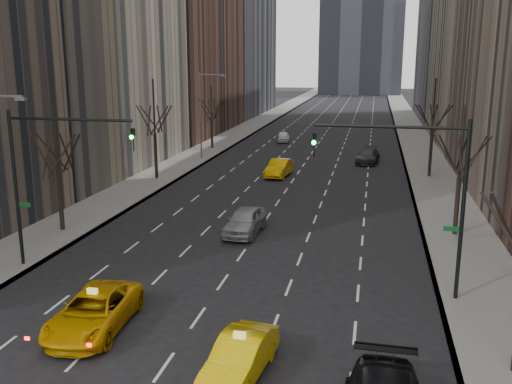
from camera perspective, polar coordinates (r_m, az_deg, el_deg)
The scene contains 16 objects.
sidewalk_left at distance 85.93m, azimuth -1.23°, elevation 6.19°, with size 4.50×320.00×0.15m, color slate.
sidewalk_right at distance 83.95m, azimuth 15.38°, elevation 5.56°, with size 4.50×320.00×0.15m, color slate.
tree_lw_b at distance 37.03m, azimuth -19.17°, elevation 1.75°, with size 3.36×3.50×7.82m.
tree_lw_c at distance 51.17m, azimuth -10.07°, elevation 5.65°, with size 3.36×3.50×8.74m.
tree_lw_d at distance 68.16m, azimuth -4.45°, elevation 7.26°, with size 3.36×3.50×7.36m.
tree_rw_b at distance 36.15m, azimuth 19.66°, elevation 1.45°, with size 3.36×3.50×7.82m.
tree_rw_c at distance 53.76m, azimuth 17.19°, elevation 5.62°, with size 3.36×3.50×8.74m.
traffic_mast_left at distance 30.20m, azimuth -20.45°, elevation 2.61°, with size 6.69×0.39×8.00m.
traffic_mast_right at distance 25.73m, azimuth 16.47°, elevation 1.17°, with size 6.69×0.39×8.00m.
streetlight_far at distance 60.95m, azimuth -5.26°, elevation 8.48°, with size 2.83×0.22×9.00m.
taxi_suv at distance 24.13m, azimuth -15.89°, elevation -11.42°, with size 2.54×5.50×1.53m, color #D89A04.
taxi_sedan at distance 20.16m, azimuth -1.64°, elevation -16.20°, with size 1.52×4.36×1.44m, color #DEB804.
silver_sedan_ahead at distance 35.31m, azimuth -1.11°, elevation -2.91°, with size 1.90×4.73×1.61m, color #929599.
far_taxi at distance 52.47m, azimuth 2.35°, elevation 2.42°, with size 1.65×4.73×1.56m, color #FFB805.
far_suv_grey at distance 60.27m, azimuth 11.12°, elevation 3.56°, with size 2.08×5.11×1.48m, color #2D2E33.
far_car_white at distance 74.28m, azimuth 2.76°, elevation 5.53°, with size 1.57×3.91×1.33m, color silver.
Camera 1 is at (6.87, -13.11, 10.63)m, focal length 40.00 mm.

